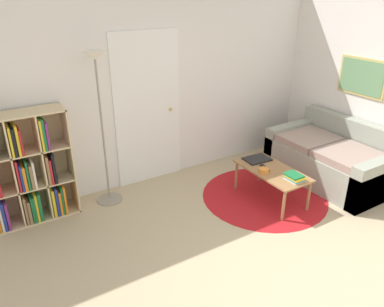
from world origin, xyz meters
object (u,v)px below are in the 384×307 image
(bookshelf, at_px, (24,173))
(bowl, at_px, (264,170))
(couch, at_px, (333,159))
(coffee_table, at_px, (272,173))
(floor_lamp, at_px, (99,94))
(laptop, at_px, (257,159))

(bookshelf, distance_m, bowl, 2.73)
(couch, distance_m, coffee_table, 1.12)
(coffee_table, bearing_deg, floor_lamp, 149.28)
(couch, xyz_separation_m, bowl, (-1.25, 0.01, 0.15))
(couch, bearing_deg, floor_lamp, 159.84)
(bookshelf, relative_size, couch, 0.79)
(laptop, bearing_deg, coffee_table, -95.00)
(floor_lamp, relative_size, bowl, 15.36)
(floor_lamp, distance_m, coffee_table, 2.25)
(floor_lamp, xyz_separation_m, bowl, (1.59, -1.03, -0.92))
(floor_lamp, xyz_separation_m, couch, (2.84, -1.04, -1.07))
(couch, height_order, coffee_table, couch)
(coffee_table, xyz_separation_m, bowl, (-0.14, -0.00, 0.07))
(coffee_table, xyz_separation_m, laptop, (0.03, 0.31, 0.06))
(laptop, distance_m, bowl, 0.36)
(couch, relative_size, laptop, 4.77)
(floor_lamp, bearing_deg, couch, -20.16)
(coffee_table, bearing_deg, bowl, -178.37)
(laptop, bearing_deg, bookshelf, 163.33)
(couch, bearing_deg, laptop, 163.24)
(couch, xyz_separation_m, coffee_table, (-1.11, 0.02, 0.08))
(bookshelf, bearing_deg, coffee_table, -22.83)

